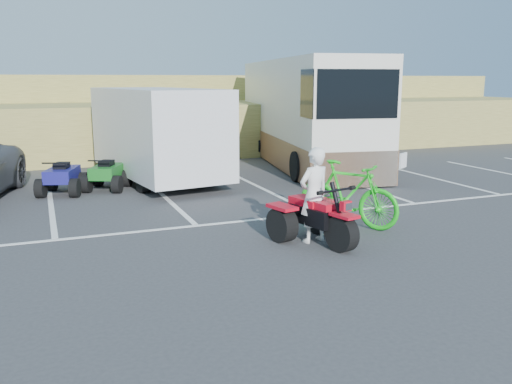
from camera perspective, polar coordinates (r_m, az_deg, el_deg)
name	(u,v)px	position (r m, az deg, el deg)	size (l,w,h in m)	color
ground	(236,262)	(8.87, -2.07, -7.39)	(100.00, 100.00, 0.00)	#353538
parking_stripes	(213,205)	(12.85, -4.56, -1.35)	(28.00, 5.16, 0.01)	white
grass_embankment	(111,116)	(23.59, -15.00, 7.74)	(40.00, 8.50, 3.10)	olive
red_trike_atv	(319,243)	(9.91, 6.60, -5.39)	(1.26, 1.68, 1.09)	red
rider	(314,195)	(9.80, 6.14, -0.33)	(0.63, 0.42, 1.74)	white
green_dirt_bike	(348,194)	(11.04, 9.63, -0.18)	(0.62, 2.19, 1.32)	#14BF19
cargo_trailer	(157,132)	(15.95, -10.36, 6.28)	(3.10, 5.98, 2.66)	silver
rv_motorhome	(304,120)	(19.22, 5.10, 7.58)	(4.21, 10.07, 3.52)	silver
quad_atv_blue	(64,194)	(14.92, -19.59, -0.18)	(1.04, 1.40, 0.91)	navy
quad_atv_green	(108,190)	(15.14, -15.32, 0.25)	(1.01, 1.35, 0.88)	#16631D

